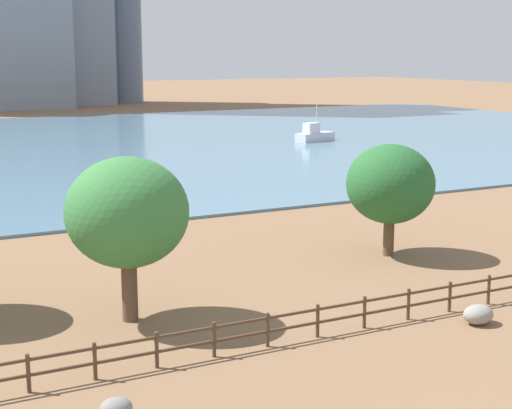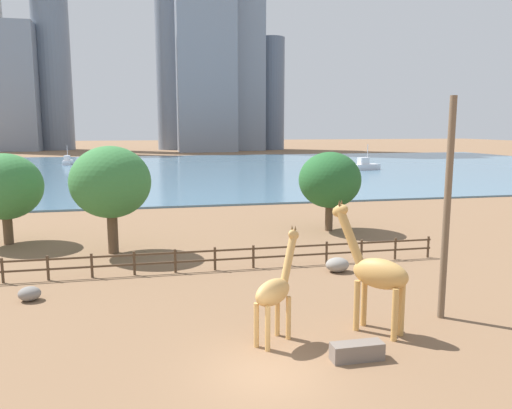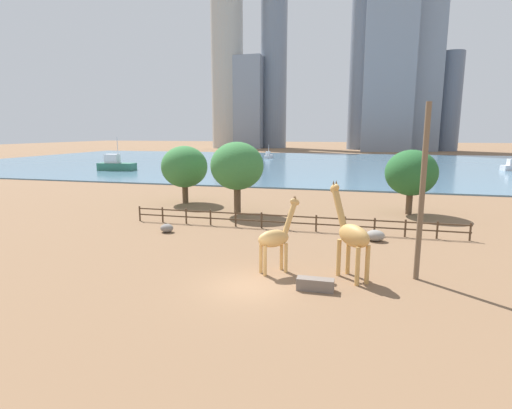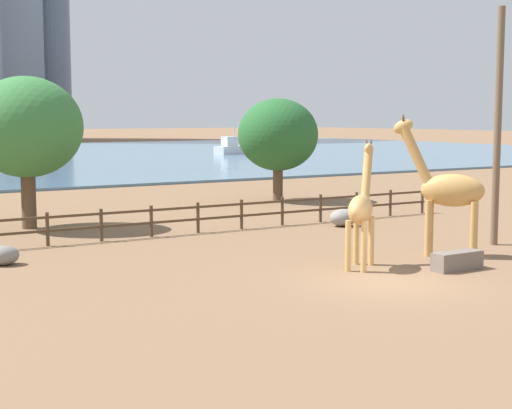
% 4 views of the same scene
% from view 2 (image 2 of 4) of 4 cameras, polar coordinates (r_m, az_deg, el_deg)
% --- Properties ---
extents(ground_plane, '(400.00, 400.00, 0.00)m').
position_cam_2_polar(ground_plane, '(94.89, -10.08, 4.03)').
color(ground_plane, brown).
extents(harbor_water, '(180.00, 86.00, 0.20)m').
position_cam_2_polar(harbor_water, '(91.89, -10.01, 3.94)').
color(harbor_water, slate).
rests_on(harbor_water, ground).
extents(giraffe_tall, '(2.29, 2.00, 4.20)m').
position_cam_2_polar(giraffe_tall, '(18.37, 2.21, -9.83)').
color(giraffe_tall, tan).
rests_on(giraffe_tall, ground).
extents(giraffe_companion, '(2.56, 2.95, 5.02)m').
position_cam_2_polar(giraffe_companion, '(19.64, 13.50, -7.56)').
color(giraffe_companion, tan).
rests_on(giraffe_companion, ground).
extents(utility_pole, '(0.28, 0.28, 9.04)m').
position_cam_2_polar(utility_pole, '(21.45, 20.98, -0.60)').
color(utility_pole, brown).
rests_on(utility_pole, ground).
extents(boulder_near_fence, '(1.00, 0.87, 0.65)m').
position_cam_2_polar(boulder_near_fence, '(25.23, -24.47, -9.26)').
color(boulder_near_fence, gray).
rests_on(boulder_near_fence, ground).
extents(boulder_by_pole, '(1.29, 1.05, 0.79)m').
position_cam_2_polar(boulder_by_pole, '(27.72, 9.28, -6.81)').
color(boulder_by_pole, gray).
rests_on(boulder_by_pole, ground).
extents(feeding_trough, '(1.80, 0.60, 0.60)m').
position_cam_2_polar(feeding_trough, '(17.96, 11.47, -16.12)').
color(feeding_trough, '#72665B').
rests_on(feeding_trough, ground).
extents(enclosure_fence, '(26.12, 0.14, 1.30)m').
position_cam_2_polar(enclosure_fence, '(27.65, -4.68, -5.98)').
color(enclosure_fence, '#4C3826').
rests_on(enclosure_fence, ground).
extents(tree_left_large, '(4.89, 4.89, 6.11)m').
position_cam_2_polar(tree_left_large, '(37.03, -26.79, 1.82)').
color(tree_left_large, brown).
rests_on(tree_left_large, ground).
extents(tree_center_broad, '(4.91, 4.91, 6.69)m').
position_cam_2_polar(tree_center_broad, '(31.89, -16.29, 2.43)').
color(tree_center_broad, brown).
rests_on(tree_center_broad, ground).
extents(tree_right_tall, '(4.67, 4.67, 5.98)m').
position_cam_2_polar(tree_right_tall, '(37.87, 8.43, 2.76)').
color(tree_right_tall, brown).
rests_on(tree_right_tall, ground).
extents(boat_ferry, '(1.63, 4.31, 3.85)m').
position_cam_2_polar(boat_ferry, '(108.39, -20.73, 4.63)').
color(boat_ferry, silver).
rests_on(boat_ferry, harbor_water).
extents(boat_tug, '(5.35, 3.02, 4.55)m').
position_cam_2_polar(boat_tug, '(91.19, 12.39, 4.37)').
color(boat_tug, silver).
rests_on(boat_tug, harbor_water).
extents(skyline_tower_needle, '(9.54, 9.54, 85.01)m').
position_cam_2_polar(skyline_tower_needle, '(179.14, -9.89, 19.94)').
color(skyline_tower_needle, slate).
rests_on(skyline_tower_needle, ground).
extents(skyline_block_central, '(9.08, 9.08, 37.40)m').
position_cam_2_polar(skyline_block_central, '(174.29, 1.74, 12.47)').
color(skyline_block_central, slate).
rests_on(skyline_block_central, ground).
extents(skyline_tower_glass, '(12.66, 15.89, 40.27)m').
position_cam_2_polar(skyline_tower_glass, '(182.56, -25.45, 11.92)').
color(skyline_tower_glass, gray).
rests_on(skyline_tower_glass, ground).
extents(skyline_block_right, '(10.96, 14.66, 96.30)m').
position_cam_2_polar(skyline_block_right, '(174.95, -1.31, 22.22)').
color(skyline_block_right, gray).
rests_on(skyline_block_right, ground).
extents(skyline_tower_short, '(11.81, 11.81, 91.60)m').
position_cam_2_polar(skyline_tower_short, '(188.19, -22.58, 19.89)').
color(skyline_tower_short, slate).
rests_on(skyline_tower_short, ground).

